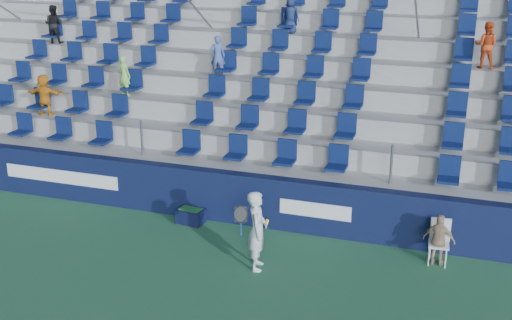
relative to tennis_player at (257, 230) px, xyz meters
The scene contains 7 objects.
ground 1.65m from the tennis_player, 121.83° to the right, with size 70.00×70.00×0.00m, color #2C6741.
sponsor_wall 2.09m from the tennis_player, 111.29° to the left, with size 24.00×0.32×1.20m.
grandstand 7.19m from the tennis_player, 96.15° to the left, with size 24.00×8.17×6.63m.
tennis_player is the anchor object (origin of this frame).
line_judge_chair 3.71m from the tennis_player, 22.74° to the left, with size 0.43×0.44×0.92m.
line_judge 3.65m from the tennis_player, 20.63° to the left, with size 0.64×0.26×1.09m, color tan.
ball_bin 2.70m from the tennis_player, 144.30° to the left, with size 0.66×0.48×0.35m.
Camera 1 is at (4.38, -9.62, 6.27)m, focal length 45.00 mm.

